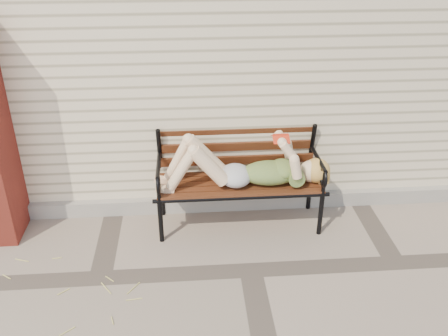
{
  "coord_description": "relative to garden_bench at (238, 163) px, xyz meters",
  "views": [
    {
      "loc": [
        -0.49,
        -3.27,
        2.72
      ],
      "look_at": [
        -0.18,
        0.65,
        0.64
      ],
      "focal_mm": 40.0,
      "sensor_mm": 36.0,
      "label": 1
    }
  ],
  "objects": [
    {
      "name": "ground",
      "position": [
        0.03,
        -0.8,
        -0.6
      ],
      "size": [
        80.0,
        80.0,
        0.0
      ],
      "primitive_type": "plane",
      "color": "gray",
      "rests_on": "ground"
    },
    {
      "name": "foundation_strip",
      "position": [
        0.03,
        0.17,
        -0.53
      ],
      "size": [
        8.0,
        0.1,
        0.15
      ],
      "primitive_type": "cube",
      "color": "gray",
      "rests_on": "ground"
    },
    {
      "name": "garden_bench",
      "position": [
        0.0,
        0.0,
        0.0
      ],
      "size": [
        1.65,
        0.66,
        1.07
      ],
      "color": "black",
      "rests_on": "ground"
    },
    {
      "name": "house_wall",
      "position": [
        0.03,
        2.2,
        0.9
      ],
      "size": [
        8.0,
        4.0,
        3.0
      ],
      "primitive_type": "cube",
      "color": "beige",
      "rests_on": "ground"
    },
    {
      "name": "straw_scatter",
      "position": [
        -1.45,
        -1.21,
        -0.59
      ],
      "size": [
        3.01,
        1.62,
        0.01
      ],
      "color": "#C9BC62",
      "rests_on": "ground"
    },
    {
      "name": "reading_woman",
      "position": [
        0.01,
        -0.13,
        0.04
      ],
      "size": [
        1.56,
        0.35,
        0.49
      ],
      "color": "#09383F",
      "rests_on": "ground"
    }
  ]
}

